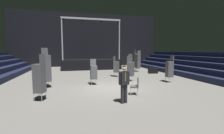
# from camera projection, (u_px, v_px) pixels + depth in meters

# --- Properties ---
(ground_plane) EXTENTS (22.00, 30.00, 0.10)m
(ground_plane) POSITION_uv_depth(u_px,v_px,m) (111.00, 89.00, 10.04)
(ground_plane) COLOR slate
(arena_end_wall) EXTENTS (22.00, 0.30, 8.00)m
(arena_end_wall) POSITION_uv_depth(u_px,v_px,m) (88.00, 40.00, 24.09)
(arena_end_wall) COLOR black
(arena_end_wall) RESTS_ON ground_plane
(bleacher_bank_right) EXTENTS (3.75, 24.00, 2.25)m
(bleacher_bank_right) POSITION_uv_depth(u_px,v_px,m) (214.00, 66.00, 13.11)
(bleacher_bank_right) COLOR #191E38
(bleacher_bank_right) RESTS_ON ground_plane
(stage_riser) EXTENTS (7.40, 3.25, 6.24)m
(stage_riser) POSITION_uv_depth(u_px,v_px,m) (91.00, 63.00, 20.55)
(stage_riser) COLOR black
(stage_riser) RESTS_ON ground_plane
(man_with_tie) EXTENTS (0.57, 0.32, 1.73)m
(man_with_tie) POSITION_uv_depth(u_px,v_px,m) (124.00, 82.00, 7.04)
(man_with_tie) COLOR black
(man_with_tie) RESTS_ON ground_plane
(chair_stack_front_left) EXTENTS (0.62, 0.62, 1.96)m
(chair_stack_front_left) POSITION_uv_depth(u_px,v_px,m) (130.00, 69.00, 12.25)
(chair_stack_front_left) COLOR #B2B5BA
(chair_stack_front_left) RESTS_ON ground_plane
(chair_stack_front_right) EXTENTS (0.57, 0.57, 2.31)m
(chair_stack_front_right) POSITION_uv_depth(u_px,v_px,m) (45.00, 66.00, 12.23)
(chair_stack_front_right) COLOR #B2B5BA
(chair_stack_front_right) RESTS_ON ground_plane
(chair_stack_mid_left) EXTENTS (0.46, 0.46, 2.56)m
(chair_stack_mid_left) POSITION_uv_depth(u_px,v_px,m) (136.00, 60.00, 18.80)
(chair_stack_mid_left) COLOR #B2B5BA
(chair_stack_mid_left) RESTS_ON ground_plane
(chair_stack_mid_right) EXTENTS (0.57, 0.57, 2.22)m
(chair_stack_mid_right) POSITION_uv_depth(u_px,v_px,m) (39.00, 78.00, 7.36)
(chair_stack_mid_right) COLOR #B2B5BA
(chair_stack_mid_right) RESTS_ON ground_plane
(chair_stack_mid_centre) EXTENTS (0.46, 0.46, 2.05)m
(chair_stack_mid_centre) POSITION_uv_depth(u_px,v_px,m) (170.00, 69.00, 11.76)
(chair_stack_mid_centre) COLOR #B2B5BA
(chair_stack_mid_centre) RESTS_ON ground_plane
(chair_stack_rear_left) EXTENTS (0.46, 0.46, 1.79)m
(chair_stack_rear_left) POSITION_uv_depth(u_px,v_px,m) (94.00, 72.00, 10.93)
(chair_stack_rear_left) COLOR #B2B5BA
(chair_stack_rear_left) RESTS_ON ground_plane
(chair_stack_rear_right) EXTENTS (0.62, 0.62, 2.05)m
(chair_stack_rear_right) POSITION_uv_depth(u_px,v_px,m) (130.00, 64.00, 16.01)
(chair_stack_rear_right) COLOR #B2B5BA
(chair_stack_rear_right) RESTS_ON ground_plane
(chair_stack_rear_centre) EXTENTS (0.60, 0.60, 2.56)m
(chair_stack_rear_centre) POSITION_uv_depth(u_px,v_px,m) (46.00, 68.00, 9.98)
(chair_stack_rear_centre) COLOR #B2B5BA
(chair_stack_rear_centre) RESTS_ON ground_plane
(chair_stack_aisle_left) EXTENTS (0.53, 0.53, 2.39)m
(chair_stack_aisle_left) POSITION_uv_depth(u_px,v_px,m) (138.00, 61.00, 17.49)
(chair_stack_aisle_left) COLOR #B2B5BA
(chair_stack_aisle_left) RESTS_ON ground_plane
(chair_stack_aisle_right) EXTENTS (0.61, 0.61, 1.88)m
(chair_stack_aisle_right) POSITION_uv_depth(u_px,v_px,m) (116.00, 66.00, 14.34)
(chair_stack_aisle_right) COLOR #B2B5BA
(chair_stack_aisle_right) RESTS_ON ground_plane
(equipment_road_case) EXTENTS (0.95, 0.68, 0.54)m
(equipment_road_case) POSITION_uv_depth(u_px,v_px,m) (153.00, 71.00, 16.55)
(equipment_road_case) COLOR black
(equipment_road_case) RESTS_ON ground_plane
(loose_chair_near_man) EXTENTS (0.57, 0.57, 0.95)m
(loose_chair_near_man) POSITION_uv_depth(u_px,v_px,m) (136.00, 85.00, 8.46)
(loose_chair_near_man) COLOR #B2B5BA
(loose_chair_near_man) RESTS_ON ground_plane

